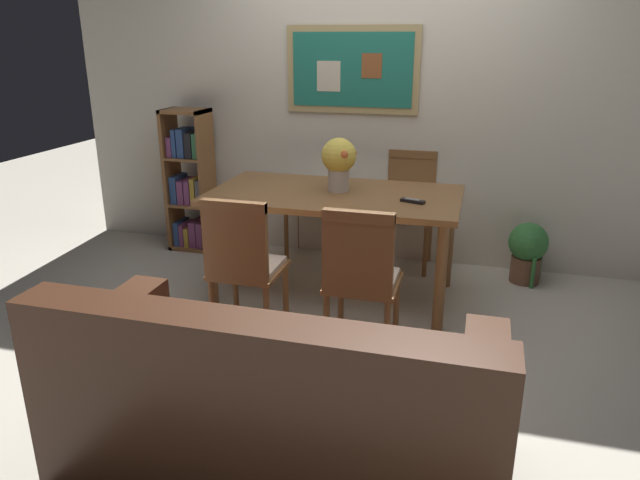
{
  "coord_description": "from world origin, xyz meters",
  "views": [
    {
      "loc": [
        0.8,
        -3.25,
        1.75
      ],
      "look_at": [
        -0.05,
        -0.19,
        0.65
      ],
      "focal_mm": 33.01,
      "sensor_mm": 36.0,
      "label": 1
    }
  ],
  "objects_px": {
    "leather_couch": "(274,409)",
    "bookshelf": "(191,185)",
    "dining_chair_far_left": "(315,192)",
    "dining_chair_near_right": "(361,272)",
    "dining_table": "(335,205)",
    "dining_chair_near_left": "(243,259)",
    "tv_remote": "(413,201)",
    "dining_chair_far_right": "(409,199)",
    "potted_ivy": "(528,250)",
    "flower_vase": "(339,160)"
  },
  "relations": [
    {
      "from": "dining_chair_near_right",
      "to": "flower_vase",
      "type": "height_order",
      "value": "flower_vase"
    },
    {
      "from": "dining_chair_far_left",
      "to": "tv_remote",
      "type": "xyz_separation_m",
      "value": [
        0.91,
        -0.9,
        0.23
      ]
    },
    {
      "from": "leather_couch",
      "to": "dining_chair_far_left",
      "type": "bearing_deg",
      "value": 102.42
    },
    {
      "from": "dining_chair_far_right",
      "to": "bookshelf",
      "type": "relative_size",
      "value": 0.76
    },
    {
      "from": "dining_chair_far_left",
      "to": "potted_ivy",
      "type": "relative_size",
      "value": 1.91
    },
    {
      "from": "dining_chair_near_left",
      "to": "dining_chair_far_left",
      "type": "distance_m",
      "value": 1.6
    },
    {
      "from": "dining_table",
      "to": "bookshelf",
      "type": "distance_m",
      "value": 1.57
    },
    {
      "from": "bookshelf",
      "to": "dining_chair_near_right",
      "type": "bearing_deg",
      "value": -39.47
    },
    {
      "from": "dining_chair_near_left",
      "to": "dining_chair_far_right",
      "type": "distance_m",
      "value": 1.75
    },
    {
      "from": "bookshelf",
      "to": "tv_remote",
      "type": "bearing_deg",
      "value": -21.31
    },
    {
      "from": "dining_chair_near_right",
      "to": "flower_vase",
      "type": "bearing_deg",
      "value": 111.49
    },
    {
      "from": "leather_couch",
      "to": "flower_vase",
      "type": "distance_m",
      "value": 1.99
    },
    {
      "from": "dining_table",
      "to": "dining_chair_near_left",
      "type": "distance_m",
      "value": 0.89
    },
    {
      "from": "dining_table",
      "to": "bookshelf",
      "type": "bearing_deg",
      "value": 155.48
    },
    {
      "from": "dining_chair_near_left",
      "to": "leather_couch",
      "type": "xyz_separation_m",
      "value": [
        0.55,
        -1.02,
        -0.23
      ]
    },
    {
      "from": "bookshelf",
      "to": "dining_table",
      "type": "bearing_deg",
      "value": -24.52
    },
    {
      "from": "dining_table",
      "to": "potted_ivy",
      "type": "relative_size",
      "value": 3.52
    },
    {
      "from": "dining_chair_far_left",
      "to": "tv_remote",
      "type": "relative_size",
      "value": 5.62
    },
    {
      "from": "flower_vase",
      "to": "dining_chair_near_left",
      "type": "bearing_deg",
      "value": -112.52
    },
    {
      "from": "dining_chair_near_left",
      "to": "flower_vase",
      "type": "height_order",
      "value": "flower_vase"
    },
    {
      "from": "dining_chair_far_left",
      "to": "dining_chair_near_right",
      "type": "bearing_deg",
      "value": -65.76
    },
    {
      "from": "dining_chair_far_right",
      "to": "potted_ivy",
      "type": "bearing_deg",
      "value": -9.34
    },
    {
      "from": "dining_chair_far_right",
      "to": "flower_vase",
      "type": "relative_size",
      "value": 2.52
    },
    {
      "from": "dining_chair_near_left",
      "to": "dining_chair_near_right",
      "type": "distance_m",
      "value": 0.7
    },
    {
      "from": "dining_chair_far_left",
      "to": "leather_couch",
      "type": "xyz_separation_m",
      "value": [
        0.57,
        -2.61,
        -0.23
      ]
    },
    {
      "from": "dining_chair_far_left",
      "to": "flower_vase",
      "type": "xyz_separation_m",
      "value": [
        0.38,
        -0.74,
        0.43
      ]
    },
    {
      "from": "dining_chair_near_right",
      "to": "dining_chair_far_right",
      "type": "xyz_separation_m",
      "value": [
        0.06,
        1.59,
        0.0
      ]
    },
    {
      "from": "bookshelf",
      "to": "potted_ivy",
      "type": "relative_size",
      "value": 2.5
    },
    {
      "from": "bookshelf",
      "to": "potted_ivy",
      "type": "bearing_deg",
      "value": -0.62
    },
    {
      "from": "leather_couch",
      "to": "bookshelf",
      "type": "height_order",
      "value": "bookshelf"
    },
    {
      "from": "leather_couch",
      "to": "dining_chair_far_right",
      "type": "bearing_deg",
      "value": 85.42
    },
    {
      "from": "dining_chair_near_right",
      "to": "bookshelf",
      "type": "bearing_deg",
      "value": 140.53
    },
    {
      "from": "leather_couch",
      "to": "tv_remote",
      "type": "height_order",
      "value": "leather_couch"
    },
    {
      "from": "bookshelf",
      "to": "dining_chair_far_left",
      "type": "bearing_deg",
      "value": 7.4
    },
    {
      "from": "bookshelf",
      "to": "flower_vase",
      "type": "height_order",
      "value": "bookshelf"
    },
    {
      "from": "dining_chair_near_left",
      "to": "leather_couch",
      "type": "height_order",
      "value": "dining_chair_near_left"
    },
    {
      "from": "dining_table",
      "to": "leather_couch",
      "type": "bearing_deg",
      "value": -83.48
    },
    {
      "from": "leather_couch",
      "to": "potted_ivy",
      "type": "xyz_separation_m",
      "value": [
        1.12,
        2.44,
        -0.06
      ]
    },
    {
      "from": "dining_chair_near_left",
      "to": "potted_ivy",
      "type": "height_order",
      "value": "dining_chair_near_left"
    },
    {
      "from": "dining_chair_near_right",
      "to": "bookshelf",
      "type": "relative_size",
      "value": 0.76
    },
    {
      "from": "dining_chair_far_right",
      "to": "flower_vase",
      "type": "xyz_separation_m",
      "value": [
        -0.4,
        -0.72,
        0.43
      ]
    },
    {
      "from": "flower_vase",
      "to": "tv_remote",
      "type": "xyz_separation_m",
      "value": [
        0.53,
        -0.17,
        -0.2
      ]
    },
    {
      "from": "dining_table",
      "to": "tv_remote",
      "type": "relative_size",
      "value": 10.37
    },
    {
      "from": "dining_chair_near_right",
      "to": "bookshelf",
      "type": "xyz_separation_m",
      "value": [
        -1.78,
        1.47,
        0.03
      ]
    },
    {
      "from": "leather_couch",
      "to": "potted_ivy",
      "type": "relative_size",
      "value": 3.77
    },
    {
      "from": "dining_chair_far_right",
      "to": "leather_couch",
      "type": "height_order",
      "value": "dining_chair_far_right"
    },
    {
      "from": "dining_table",
      "to": "bookshelf",
      "type": "height_order",
      "value": "bookshelf"
    },
    {
      "from": "tv_remote",
      "to": "dining_chair_far_right",
      "type": "bearing_deg",
      "value": 97.94
    },
    {
      "from": "dining_chair_far_right",
      "to": "bookshelf",
      "type": "bearing_deg",
      "value": -176.26
    },
    {
      "from": "dining_chair_near_right",
      "to": "dining_chair_far_left",
      "type": "bearing_deg",
      "value": 114.24
    }
  ]
}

